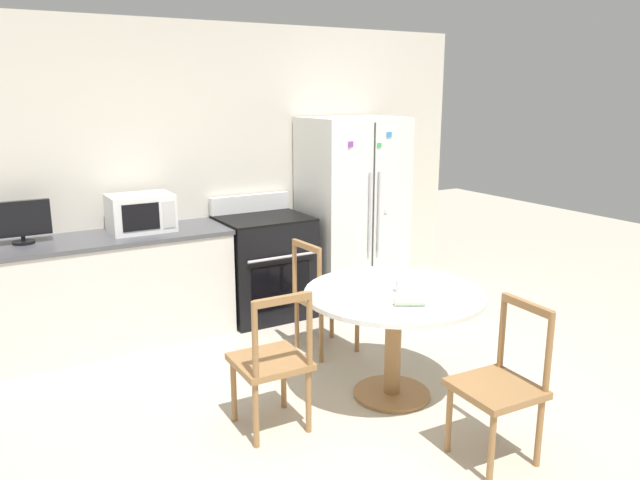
# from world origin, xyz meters

# --- Properties ---
(ground_plane) EXTENTS (14.00, 14.00, 0.00)m
(ground_plane) POSITION_xyz_m (0.00, 0.00, 0.00)
(ground_plane) COLOR beige
(back_wall) EXTENTS (5.20, 0.10, 2.60)m
(back_wall) POSITION_xyz_m (0.00, 2.65, 1.30)
(back_wall) COLOR silver
(back_wall) RESTS_ON ground_plane
(kitchen_counter) EXTENTS (2.08, 0.64, 0.90)m
(kitchen_counter) POSITION_xyz_m (-1.17, 2.29, 0.45)
(kitchen_counter) COLOR silver
(kitchen_counter) RESTS_ON ground_plane
(refrigerator) EXTENTS (0.90, 0.73, 1.78)m
(refrigerator) POSITION_xyz_m (1.19, 2.23, 0.89)
(refrigerator) COLOR white
(refrigerator) RESTS_ON ground_plane
(oven_range) EXTENTS (0.78, 0.68, 1.08)m
(oven_range) POSITION_xyz_m (0.27, 2.26, 0.47)
(oven_range) COLOR black
(oven_range) RESTS_ON ground_plane
(microwave) EXTENTS (0.50, 0.35, 0.30)m
(microwave) POSITION_xyz_m (-0.79, 2.33, 1.05)
(microwave) COLOR white
(microwave) RESTS_ON kitchen_counter
(countertop_tv) EXTENTS (0.41, 0.16, 0.33)m
(countertop_tv) POSITION_xyz_m (-1.67, 2.37, 1.08)
(countertop_tv) COLOR black
(countertop_tv) RESTS_ON kitchen_counter
(dining_table) EXTENTS (1.19, 1.19, 0.74)m
(dining_table) POSITION_xyz_m (0.32, 0.41, 0.60)
(dining_table) COLOR white
(dining_table) RESTS_ON ground_plane
(dining_chair_near) EXTENTS (0.44, 0.44, 0.90)m
(dining_chair_near) POSITION_xyz_m (0.39, -0.48, 0.43)
(dining_chair_near) COLOR #9E7042
(dining_chair_near) RESTS_ON ground_plane
(dining_chair_left) EXTENTS (0.43, 0.43, 0.90)m
(dining_chair_left) POSITION_xyz_m (-0.56, 0.44, 0.43)
(dining_chair_left) COLOR #9E7042
(dining_chair_left) RESTS_ON ground_plane
(dining_chair_far) EXTENTS (0.45, 0.45, 0.90)m
(dining_chair_far) POSITION_xyz_m (0.31, 1.29, 0.43)
(dining_chair_far) COLOR #9E7042
(dining_chair_far) RESTS_ON ground_plane
(candle_glass) EXTENTS (0.09, 0.09, 0.08)m
(candle_glass) POSITION_xyz_m (0.35, 0.37, 0.78)
(candle_glass) COLOR silver
(candle_glass) RESTS_ON dining_table
(folded_napkin) EXTENTS (0.19, 0.14, 0.05)m
(folded_napkin) POSITION_xyz_m (0.23, 0.14, 0.77)
(folded_napkin) COLOR beige
(folded_napkin) RESTS_ON dining_table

